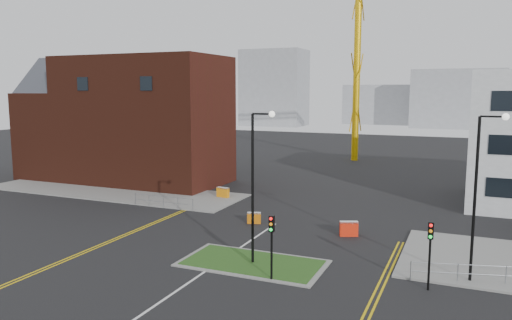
{
  "coord_description": "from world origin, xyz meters",
  "views": [
    {
      "loc": [
        13.54,
        -18.37,
        10.34
      ],
      "look_at": [
        -1.5,
        16.65,
        5.0
      ],
      "focal_mm": 35.0,
      "sensor_mm": 36.0,
      "label": 1
    }
  ],
  "objects": [
    {
      "name": "streetlamp_island",
      "position": [
        2.22,
        8.0,
        5.41
      ],
      "size": [
        1.46,
        0.36,
        9.18
      ],
      "color": "black",
      "rests_on": "ground"
    },
    {
      "name": "streetlamp_right_near",
      "position": [
        14.22,
        10.0,
        5.41
      ],
      "size": [
        1.46,
        0.36,
        9.18
      ],
      "color": "black",
      "rests_on": "ground"
    },
    {
      "name": "skyline_a",
      "position": [
        -40.0,
        120.0,
        11.0
      ],
      "size": [
        18.0,
        12.0,
        22.0
      ],
      "primitive_type": "cube",
      "color": "gray",
      "rests_on": "ground"
    },
    {
      "name": "brick_building",
      "position": [
        -22.97,
        28.0,
        6.85
      ],
      "size": [
        24.2,
        10.07,
        14.24
      ],
      "color": "#491D12",
      "rests_on": "ground"
    },
    {
      "name": "yellow_right_b",
      "position": [
        9.8,
        6.0,
        0.01
      ],
      "size": [
        0.12,
        20.0,
        0.01
      ],
      "primitive_type": "cube",
      "color": "gold",
      "rests_on": "ground"
    },
    {
      "name": "barrier_right",
      "position": [
        6.0,
        16.0,
        0.58
      ],
      "size": [
        1.34,
        0.89,
        1.08
      ],
      "color": "red",
      "rests_on": "ground"
    },
    {
      "name": "traffic_light_island",
      "position": [
        4.0,
        5.98,
        2.57
      ],
      "size": [
        0.28,
        0.33,
        3.65
      ],
      "color": "black",
      "rests_on": "ground"
    },
    {
      "name": "ground",
      "position": [
        0.0,
        0.0,
        0.0
      ],
      "size": [
        200.0,
        200.0,
        0.0
      ],
      "primitive_type": "plane",
      "color": "black",
      "rests_on": "ground"
    },
    {
      "name": "yellow_left_a",
      "position": [
        -9.0,
        10.0,
        0.01
      ],
      "size": [
        0.12,
        24.0,
        0.01
      ],
      "primitive_type": "cube",
      "color": "gold",
      "rests_on": "ground"
    },
    {
      "name": "railing_left",
      "position": [
        -11.0,
        18.0,
        0.74
      ],
      "size": [
        6.05,
        0.05,
        1.1
      ],
      "color": "gray",
      "rests_on": "ground"
    },
    {
      "name": "skyline_d",
      "position": [
        -8.0,
        140.0,
        6.0
      ],
      "size": [
        30.0,
        12.0,
        12.0
      ],
      "primitive_type": "cube",
      "color": "gray",
      "rests_on": "ground"
    },
    {
      "name": "pavement_left",
      "position": [
        -20.0,
        22.0,
        0.06
      ],
      "size": [
        28.0,
        8.0,
        0.12
      ],
      "primitive_type": "cube",
      "color": "slate",
      "rests_on": "ground"
    },
    {
      "name": "grass_island",
      "position": [
        2.0,
        8.0,
        0.06
      ],
      "size": [
        8.0,
        4.0,
        0.12
      ],
      "primitive_type": "cube",
      "color": "#214517",
      "rests_on": "ground"
    },
    {
      "name": "barrier_mid",
      "position": [
        -1.58,
        16.46,
        0.48
      ],
      "size": [
        1.11,
        0.66,
        0.89
      ],
      "color": "#C8650B",
      "rests_on": "ground"
    },
    {
      "name": "barrier_left",
      "position": [
        -8.0,
        23.7,
        0.58
      ],
      "size": [
        1.32,
        0.66,
        1.06
      ],
      "color": "orange",
      "rests_on": "ground"
    },
    {
      "name": "island_kerb",
      "position": [
        2.0,
        8.0,
        0.04
      ],
      "size": [
        8.6,
        4.6,
        0.08
      ],
      "primitive_type": "cube",
      "color": "slate",
      "rests_on": "ground"
    },
    {
      "name": "yellow_right_a",
      "position": [
        9.5,
        6.0,
        0.01
      ],
      "size": [
        0.12,
        20.0,
        0.01
      ],
      "primitive_type": "cube",
      "color": "gold",
      "rests_on": "ground"
    },
    {
      "name": "yellow_left_b",
      "position": [
        -8.7,
        10.0,
        0.01
      ],
      "size": [
        0.12,
        24.0,
        0.01
      ],
      "primitive_type": "cube",
      "color": "gold",
      "rests_on": "ground"
    },
    {
      "name": "skyline_b",
      "position": [
        10.0,
        130.0,
        8.0
      ],
      "size": [
        24.0,
        12.0,
        16.0
      ],
      "primitive_type": "cube",
      "color": "gray",
      "rests_on": "ground"
    },
    {
      "name": "traffic_light_right",
      "position": [
        12.0,
        7.98,
        2.57
      ],
      "size": [
        0.28,
        0.33,
        3.65
      ],
      "color": "black",
      "rests_on": "ground"
    },
    {
      "name": "centre_line",
      "position": [
        0.0,
        2.0,
        0.01
      ],
      "size": [
        0.15,
        30.0,
        0.01
      ],
      "primitive_type": "cube",
      "color": "silver",
      "rests_on": "ground"
    }
  ]
}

